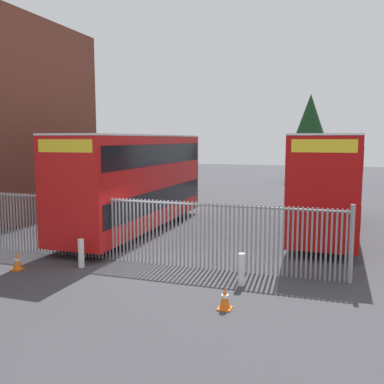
# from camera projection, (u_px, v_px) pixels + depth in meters

# --- Properties ---
(ground_plane) EXTENTS (100.00, 100.00, 0.00)m
(ground_plane) POSITION_uv_depth(u_px,v_px,m) (217.00, 221.00, 22.22)
(ground_plane) COLOR #3D3D42
(palisade_fence) EXTENTS (14.58, 0.14, 2.35)m
(palisade_fence) POSITION_uv_depth(u_px,v_px,m) (129.00, 228.00, 14.86)
(palisade_fence) COLOR gray
(palisade_fence) RESTS_ON ground
(double_decker_bus_near_gate) EXTENTS (2.54, 10.81, 4.42)m
(double_decker_bus_near_gate) POSITION_uv_depth(u_px,v_px,m) (136.00, 179.00, 19.72)
(double_decker_bus_near_gate) COLOR red
(double_decker_bus_near_gate) RESTS_ON ground
(double_decker_bus_behind_fence_left) EXTENTS (2.54, 10.81, 4.42)m
(double_decker_bus_behind_fence_left) POSITION_uv_depth(u_px,v_px,m) (326.00, 179.00, 19.58)
(double_decker_bus_behind_fence_left) COLOR #B70C0C
(double_decker_bus_behind_fence_left) RESTS_ON ground
(bollard_near_left) EXTENTS (0.20, 0.20, 0.95)m
(bollard_near_left) POSITION_uv_depth(u_px,v_px,m) (81.00, 253.00, 14.23)
(bollard_near_left) COLOR silver
(bollard_near_left) RESTS_ON ground
(bollard_center_front) EXTENTS (0.20, 0.20, 0.95)m
(bollard_center_front) POSITION_uv_depth(u_px,v_px,m) (241.00, 269.00, 12.45)
(bollard_center_front) COLOR silver
(bollard_center_front) RESTS_ON ground
(traffic_cone_by_gate) EXTENTS (0.34, 0.34, 0.59)m
(traffic_cone_by_gate) POSITION_uv_depth(u_px,v_px,m) (225.00, 298.00, 10.71)
(traffic_cone_by_gate) COLOR orange
(traffic_cone_by_gate) RESTS_ON ground
(traffic_cone_mid_forecourt) EXTENTS (0.34, 0.34, 0.59)m
(traffic_cone_mid_forecourt) POSITION_uv_depth(u_px,v_px,m) (17.00, 261.00, 13.96)
(traffic_cone_mid_forecourt) COLOR orange
(traffic_cone_mid_forecourt) RESTS_ON ground
(tree_tall_back) EXTENTS (4.56, 4.56, 8.48)m
(tree_tall_back) POSITION_uv_depth(u_px,v_px,m) (310.00, 129.00, 41.07)
(tree_tall_back) COLOR #4C3823
(tree_tall_back) RESTS_ON ground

